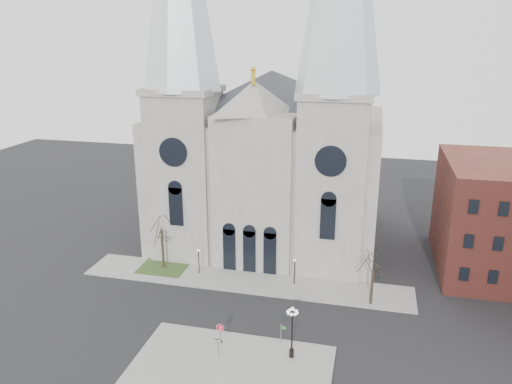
% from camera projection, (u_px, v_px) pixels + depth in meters
% --- Properties ---
extents(ground, '(160.00, 160.00, 0.00)m').
position_uv_depth(ground, '(217.00, 331.00, 50.41)').
color(ground, black).
rests_on(ground, ground).
extents(sidewalk_near, '(18.00, 10.00, 0.14)m').
position_uv_depth(sidewalk_near, '(232.00, 366.00, 45.08)').
color(sidewalk_near, gray).
rests_on(sidewalk_near, ground).
extents(sidewalk_far, '(40.00, 6.00, 0.14)m').
position_uv_depth(sidewalk_far, '(245.00, 281.00, 60.57)').
color(sidewalk_far, gray).
rests_on(sidewalk_far, ground).
extents(grass_patch, '(6.00, 5.00, 0.18)m').
position_uv_depth(grass_patch, '(164.00, 267.00, 63.95)').
color(grass_patch, '#344B20').
rests_on(grass_patch, ground).
extents(cathedral, '(33.00, 26.66, 54.00)m').
position_uv_depth(cathedral, '(267.00, 115.00, 65.97)').
color(cathedral, gray).
rests_on(cathedral, ground).
extents(bg_building_brick, '(14.00, 18.00, 14.00)m').
position_uv_depth(bg_building_brick, '(500.00, 217.00, 61.95)').
color(bg_building_brick, brown).
rests_on(bg_building_brick, ground).
extents(tree_left, '(3.20, 3.20, 7.50)m').
position_uv_depth(tree_left, '(161.00, 228.00, 62.28)').
color(tree_left, black).
rests_on(tree_left, ground).
extents(tree_right, '(3.20, 3.20, 6.00)m').
position_uv_depth(tree_right, '(373.00, 268.00, 54.03)').
color(tree_right, black).
rests_on(tree_right, ground).
extents(ped_lamp_left, '(0.32, 0.32, 3.26)m').
position_uv_depth(ped_lamp_left, '(199.00, 257.00, 61.69)').
color(ped_lamp_left, black).
rests_on(ped_lamp_left, sidewalk_far).
extents(ped_lamp_right, '(0.32, 0.32, 3.26)m').
position_uv_depth(ped_lamp_right, '(295.00, 267.00, 59.01)').
color(ped_lamp_right, black).
rests_on(ped_lamp_right, sidewalk_far).
extents(stop_sign, '(0.74, 0.35, 2.21)m').
position_uv_depth(stop_sign, '(220.00, 329.00, 47.66)').
color(stop_sign, slate).
rests_on(stop_sign, sidewalk_near).
extents(globe_lamp, '(1.17, 1.17, 5.22)m').
position_uv_depth(globe_lamp, '(292.00, 326.00, 45.20)').
color(globe_lamp, black).
rests_on(globe_lamp, sidewalk_near).
extents(one_way_sign, '(0.86, 0.09, 1.97)m').
position_uv_depth(one_way_sign, '(218.00, 344.00, 45.82)').
color(one_way_sign, slate).
rests_on(one_way_sign, sidewalk_near).
extents(street_name_sign, '(0.60, 0.29, 2.02)m').
position_uv_depth(street_name_sign, '(282.00, 332.00, 47.95)').
color(street_name_sign, slate).
rests_on(street_name_sign, sidewalk_near).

